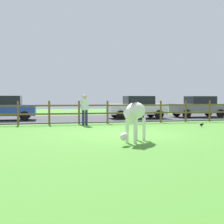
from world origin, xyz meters
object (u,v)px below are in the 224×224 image
at_px(zebra, 135,114).
at_px(visitor_near_fence, 85,108).
at_px(crow_on_grass, 202,125).
at_px(parked_car_grey, 199,106).
at_px(parked_car_white, 137,107).
at_px(parked_car_blue, 4,108).

relative_size(zebra, visitor_near_fence, 0.97).
height_order(crow_on_grass, parked_car_grey, parked_car_grey).
bearing_deg(crow_on_grass, visitor_near_fence, 156.71).
bearing_deg(crow_on_grass, zebra, -139.35).
relative_size(zebra, parked_car_grey, 0.39).
bearing_deg(parked_car_white, visitor_near_fence, -136.48).
relative_size(crow_on_grass, parked_car_blue, 0.05).
bearing_deg(zebra, visitor_near_fence, 95.59).
height_order(parked_car_blue, visitor_near_fence, visitor_near_fence).
bearing_deg(parked_car_grey, crow_on_grass, -118.64).
bearing_deg(visitor_near_fence, parked_car_grey, 25.57).
height_order(zebra, parked_car_grey, parked_car_grey).
height_order(parked_car_grey, visitor_near_fence, visitor_near_fence).
height_order(zebra, visitor_near_fence, visitor_near_fence).
xyz_separation_m(parked_car_white, visitor_near_fence, (-4.32, -4.10, 0.06)).
height_order(crow_on_grass, parked_car_white, parked_car_white).
distance_m(parked_car_white, visitor_near_fence, 5.95).
height_order(parked_car_white, parked_car_blue, same).
xyz_separation_m(parked_car_blue, parked_car_grey, (13.82, 0.07, 0.00)).
relative_size(zebra, parked_car_blue, 0.39).
distance_m(zebra, visitor_near_fence, 6.64).
distance_m(zebra, parked_car_white, 11.32).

